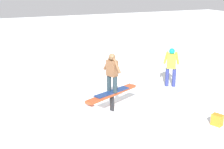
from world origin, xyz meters
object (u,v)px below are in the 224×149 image
object	(u,v)px
main_rider_on_rail	(112,74)
backpack_on_snow	(217,120)
loose_snowboard_white	(176,68)
rail_feature	(112,95)
bystander_yellow	(171,65)

from	to	relation	value
main_rider_on_rail	backpack_on_snow	distance (m)	3.45
loose_snowboard_white	rail_feature	bearing A→B (deg)	41.37
main_rider_on_rail	bystander_yellow	world-z (taller)	main_rider_on_rail
main_rider_on_rail	backpack_on_snow	xyz separation A→B (m)	(2.37, -2.25, -1.10)
rail_feature	loose_snowboard_white	world-z (taller)	rail_feature
loose_snowboard_white	backpack_on_snow	world-z (taller)	backpack_on_snow
rail_feature	backpack_on_snow	bearing A→B (deg)	-68.69
loose_snowboard_white	backpack_on_snow	bearing A→B (deg)	71.63
backpack_on_snow	bystander_yellow	bearing A→B (deg)	-33.95
loose_snowboard_white	main_rider_on_rail	bearing A→B (deg)	41.37
rail_feature	bystander_yellow	distance (m)	3.47
main_rider_on_rail	loose_snowboard_white	world-z (taller)	main_rider_on_rail
rail_feature	bystander_yellow	xyz separation A→B (m)	(3.19, 1.33, 0.33)
rail_feature	main_rider_on_rail	world-z (taller)	main_rider_on_rail
bystander_yellow	loose_snowboard_white	world-z (taller)	bystander_yellow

